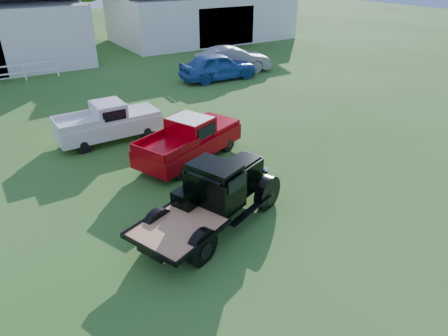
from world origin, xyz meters
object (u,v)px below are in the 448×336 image
red_pickup (189,139)px  vintage_flatbed (213,196)px  white_pickup (108,122)px  misc_car_grey (233,59)px  misc_car_blue (218,66)px

red_pickup → vintage_flatbed: bearing=-131.5°
red_pickup → white_pickup: size_ratio=1.06×
vintage_flatbed → misc_car_grey: size_ratio=0.96×
vintage_flatbed → misc_car_blue: vintage_flatbed is taller
vintage_flatbed → misc_car_blue: 16.01m
misc_car_blue → misc_car_grey: 2.26m
red_pickup → misc_car_blue: 11.73m
vintage_flatbed → misc_car_blue: (8.49, 13.57, -0.12)m
misc_car_blue → red_pickup: bearing=146.5°
white_pickup → misc_car_grey: size_ratio=0.87×
misc_car_blue → misc_car_grey: misc_car_blue is taller
misc_car_grey → red_pickup: bearing=156.8°
vintage_flatbed → misc_car_grey: (10.42, 14.75, -0.13)m
red_pickup → misc_car_grey: bearing=27.5°
red_pickup → white_pickup: red_pickup is taller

